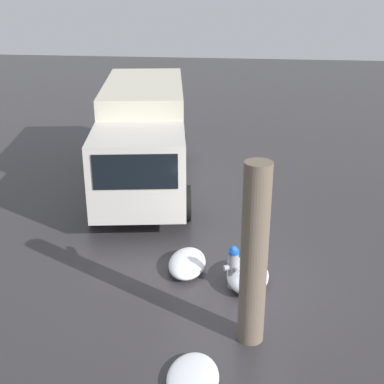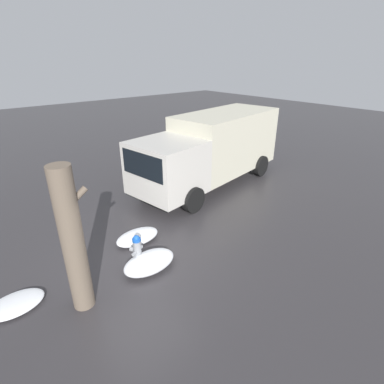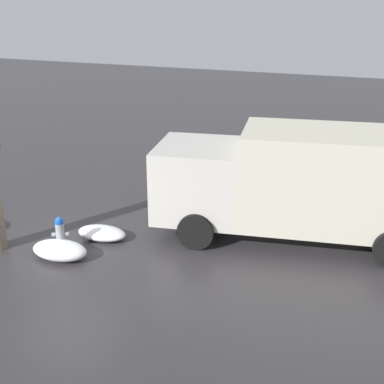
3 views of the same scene
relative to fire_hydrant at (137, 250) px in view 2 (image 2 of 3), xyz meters
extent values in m
plane|color=#333033|center=(0.00, 0.00, -0.47)|extent=(60.00, 60.00, 0.00)
cylinder|color=gray|center=(0.00, 0.00, -0.09)|extent=(0.20, 0.20, 0.75)
cylinder|color=blue|center=(0.00, 0.00, 0.32)|extent=(0.21, 0.21, 0.07)
sphere|color=blue|center=(0.00, 0.00, 0.35)|extent=(0.17, 0.17, 0.17)
cylinder|color=gray|center=(-0.07, 0.13, 0.00)|extent=(0.15, 0.14, 0.11)
cylinder|color=gray|center=(-0.13, -0.07, 0.00)|extent=(0.13, 0.13, 0.09)
cylinder|color=gray|center=(0.14, 0.07, 0.00)|extent=(0.13, 0.13, 0.09)
cylinder|color=#6B5B4C|center=(-1.57, -0.37, 1.12)|extent=(0.44, 0.44, 3.18)
cylinder|color=#6B5B4C|center=(-1.37, -0.37, 2.01)|extent=(0.51, 0.12, 0.41)
cube|color=beige|center=(2.70, 2.40, 0.90)|extent=(2.47, 2.53, 1.84)
cube|color=black|center=(1.62, 2.24, 1.27)|extent=(0.31, 1.86, 0.81)
cube|color=beige|center=(6.13, 2.91, 1.16)|extent=(5.05, 2.91, 2.36)
cylinder|color=black|center=(2.97, 1.31, -0.02)|extent=(0.93, 0.41, 0.90)
cylinder|color=black|center=(2.64, 3.52, -0.02)|extent=(0.93, 0.41, 0.90)
cylinder|color=black|center=(7.48, 1.99, -0.02)|extent=(0.93, 0.41, 0.90)
cylinder|color=black|center=(7.15, 4.19, -0.02)|extent=(0.93, 0.41, 0.90)
ellipsoid|color=white|center=(-2.73, 0.49, -0.38)|extent=(1.16, 0.80, 0.16)
ellipsoid|color=white|center=(0.15, -0.29, -0.27)|extent=(1.37, 0.83, 0.40)
ellipsoid|color=white|center=(0.56, 0.97, -0.32)|extent=(1.29, 0.77, 0.30)
camera|label=1|loc=(-9.10, -0.21, 5.33)|focal=50.00mm
camera|label=2|loc=(-2.96, -5.61, 4.44)|focal=28.00mm
camera|label=3|loc=(6.98, -9.73, 5.53)|focal=50.00mm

